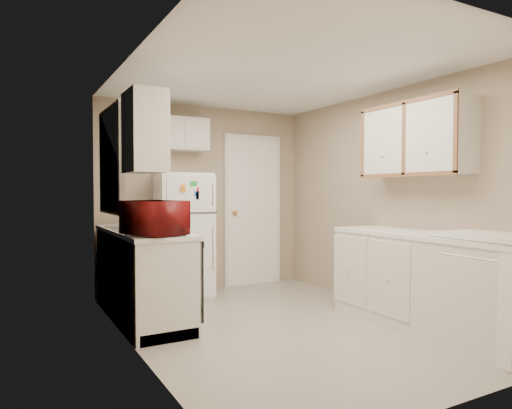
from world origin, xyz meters
TOP-DOWN VIEW (x-y plane):
  - floor at (0.00, 0.00)m, footprint 3.80×3.80m
  - ceiling at (0.00, 0.00)m, footprint 3.80×3.80m
  - wall_left at (-1.40, 0.00)m, footprint 3.80×3.80m
  - wall_right at (1.40, 0.00)m, footprint 3.80×3.80m
  - wall_back at (0.00, 1.90)m, footprint 2.80×2.80m
  - wall_front at (0.00, -1.90)m, footprint 2.80×2.80m
  - left_counter at (-1.10, 0.90)m, footprint 0.60×1.80m
  - dishwasher at (-0.81, 0.30)m, footprint 0.03×0.58m
  - sink at (-1.10, 1.05)m, footprint 0.54×0.74m
  - microwave at (-1.15, 0.27)m, footprint 0.63×0.48m
  - soap_bottle at (-1.15, 1.43)m, footprint 0.11×0.11m
  - window_blinds at (-1.36, 1.05)m, footprint 0.10×0.98m
  - upper_cabinet_left at (-1.25, 0.22)m, footprint 0.30×0.45m
  - refrigerator at (-0.42, 1.59)m, footprint 0.68×0.66m
  - cabinet_over_fridge at (-0.40, 1.75)m, footprint 0.70×0.30m
  - interior_door at (0.70, 1.86)m, footprint 0.86×0.06m
  - right_counter at (1.10, -0.80)m, footprint 0.60×2.00m
  - stove at (1.15, -1.41)m, footprint 0.70×0.84m
  - upper_cabinet_right at (1.25, -0.50)m, footprint 0.30×1.20m

SIDE VIEW (x-z plane):
  - floor at x=0.00m, z-range 0.00..0.00m
  - left_counter at x=-1.10m, z-range 0.00..0.90m
  - right_counter at x=1.10m, z-range 0.00..0.90m
  - stove at x=1.15m, z-range 0.00..0.96m
  - dishwasher at x=-0.81m, z-range 0.13..0.85m
  - refrigerator at x=-0.42m, z-range 0.00..1.51m
  - sink at x=-1.10m, z-range 0.78..0.94m
  - soap_bottle at x=-1.15m, z-range 0.90..1.10m
  - interior_door at x=0.70m, z-range -0.02..2.06m
  - microwave at x=-1.15m, z-range 0.87..1.23m
  - wall_left at x=-1.40m, z-range 1.20..1.20m
  - wall_right at x=1.40m, z-range 1.20..1.20m
  - wall_back at x=0.00m, z-range 1.20..1.20m
  - wall_front at x=0.00m, z-range 1.20..1.20m
  - window_blinds at x=-1.36m, z-range 1.06..2.14m
  - upper_cabinet_left at x=-1.25m, z-range 1.45..2.15m
  - upper_cabinet_right at x=1.25m, z-range 1.45..2.15m
  - cabinet_over_fridge at x=-0.40m, z-range 1.80..2.20m
  - ceiling at x=0.00m, z-range 2.40..2.40m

